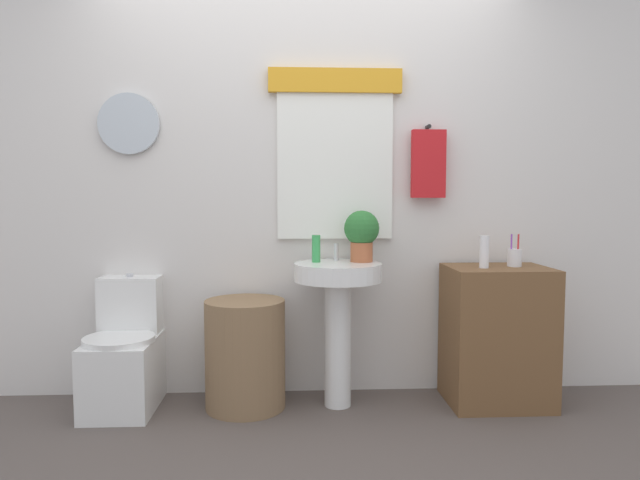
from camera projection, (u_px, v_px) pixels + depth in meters
back_wall at (304, 177)px, 3.38m from camera, size 4.40×0.18×2.60m
toilet at (125, 358)px, 3.14m from camera, size 0.38×0.51×0.74m
laundry_hamper at (245, 354)px, 3.14m from camera, size 0.45×0.45×0.61m
pedestal_sink at (338, 301)px, 3.14m from camera, size 0.49×0.49×0.82m
faucet at (336, 252)px, 3.24m from camera, size 0.03×0.03×0.10m
wooden_cabinet at (497, 335)px, 3.21m from camera, size 0.57×0.44×0.79m
soap_bottle at (316, 249)px, 3.17m from camera, size 0.05×0.05×0.15m
potted_plant at (362, 232)px, 3.18m from camera, size 0.20×0.20×0.29m
lotion_bottle at (484, 252)px, 3.12m from camera, size 0.05×0.05×0.18m
toothbrush_cup at (514, 257)px, 3.20m from camera, size 0.08×0.08×0.19m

